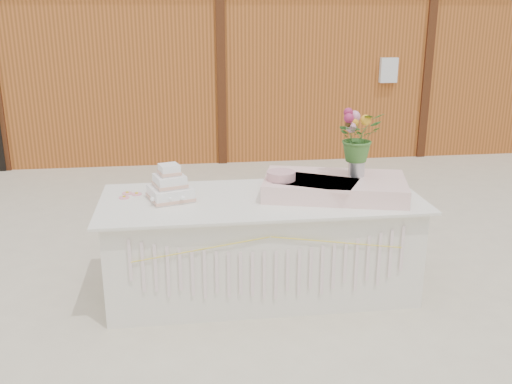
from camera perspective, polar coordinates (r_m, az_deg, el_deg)
ground at (r=4.58m, az=0.50°, el=-9.77°), size 80.00×80.00×0.00m
barn at (r=10.04m, az=-4.47°, el=15.13°), size 12.60×4.60×3.30m
cake_table at (r=4.41m, az=0.52°, el=-5.32°), size 2.40×1.00×0.77m
wedding_cake at (r=4.25m, az=-8.59°, el=0.43°), size 0.38×0.38×0.27m
pink_cake_stand at (r=4.27m, az=2.51°, el=0.93°), size 0.27×0.27×0.20m
satin_runner at (r=4.36m, az=7.86°, el=0.56°), size 1.18×0.86×0.13m
flower_vase at (r=4.41m, az=10.04°, el=2.65°), size 0.12×0.12×0.17m
bouquet at (r=4.35m, az=10.23°, el=6.10°), size 0.40×0.37×0.37m
loose_flowers at (r=4.31m, az=-12.39°, el=-0.70°), size 0.19×0.39×0.02m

